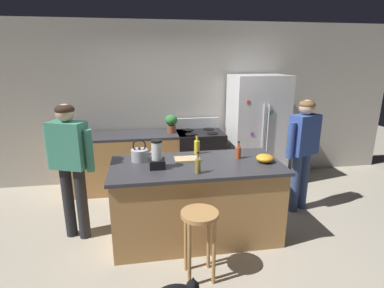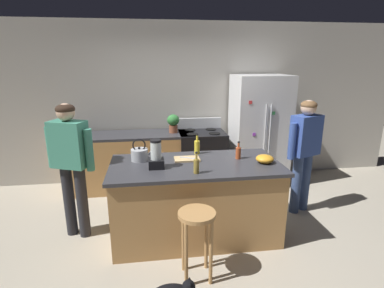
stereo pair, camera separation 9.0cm
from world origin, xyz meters
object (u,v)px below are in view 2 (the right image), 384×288
(refrigerator, at_px, (259,131))
(bottle_soda, at_px, (197,147))
(potted_plant, at_px, (173,122))
(bottle_vinegar, at_px, (196,166))
(person_by_sink_right, at_px, (305,146))
(cutting_board, at_px, (187,159))
(stove_range, at_px, (202,158))
(blender_appliance, at_px, (156,156))
(mixing_bowl, at_px, (265,159))
(tea_kettle, at_px, (140,154))
(bottle_cooking_sauce, at_px, (238,152))
(chef_knife, at_px, (189,158))
(person_by_island_left, at_px, (71,158))
(bar_stool, at_px, (197,228))
(kitchen_island, at_px, (195,200))

(refrigerator, distance_m, bottle_soda, 1.68)
(potted_plant, height_order, bottle_vinegar, potted_plant)
(person_by_sink_right, relative_size, cutting_board, 5.27)
(stove_range, bearing_deg, cutting_board, -107.02)
(person_by_sink_right, distance_m, blender_appliance, 2.07)
(mixing_bowl, bearing_deg, bottle_vinegar, -165.33)
(person_by_sink_right, height_order, bottle_vinegar, person_by_sink_right)
(person_by_sink_right, bearing_deg, mixing_bowl, -147.00)
(bottle_soda, bearing_deg, tea_kettle, -166.61)
(refrigerator, bearing_deg, bottle_cooking_sauce, -119.09)
(blender_appliance, bearing_deg, stove_range, 63.68)
(cutting_board, bearing_deg, chef_knife, 0.00)
(stove_range, xyz_separation_m, person_by_island_left, (-1.77, -1.32, 0.51))
(mixing_bowl, distance_m, tea_kettle, 1.47)
(bar_stool, xyz_separation_m, chef_knife, (0.04, 0.89, 0.40))
(person_by_island_left, height_order, mixing_bowl, person_by_island_left)
(tea_kettle, bearing_deg, stove_range, 53.46)
(person_by_sink_right, distance_m, mixing_bowl, 0.90)
(tea_kettle, bearing_deg, person_by_island_left, 179.48)
(refrigerator, bearing_deg, mixing_bowl, -107.95)
(bar_stool, bearing_deg, cutting_board, 88.81)
(potted_plant, relative_size, mixing_bowl, 1.45)
(bar_stool, relative_size, bottle_vinegar, 3.02)
(person_by_sink_right, height_order, mixing_bowl, person_by_sink_right)
(bottle_vinegar, distance_m, cutting_board, 0.46)
(person_by_sink_right, relative_size, bottle_cooking_sauce, 7.32)
(bottle_vinegar, height_order, cutting_board, bottle_vinegar)
(person_by_island_left, height_order, bottle_soda, person_by_island_left)
(stove_range, bearing_deg, potted_plant, 176.88)
(stove_range, bearing_deg, person_by_island_left, -143.31)
(bottle_soda, bearing_deg, person_by_sink_right, 1.32)
(kitchen_island, relative_size, bottle_soda, 7.69)
(blender_appliance, bearing_deg, person_by_sink_right, 13.48)
(person_by_sink_right, bearing_deg, blender_appliance, -166.52)
(cutting_board, bearing_deg, bar_stool, -91.19)
(bar_stool, xyz_separation_m, tea_kettle, (-0.54, 0.95, 0.46))
(blender_appliance, height_order, bottle_soda, blender_appliance)
(tea_kettle, height_order, chef_knife, tea_kettle)
(bottle_soda, height_order, cutting_board, bottle_soda)
(bottle_soda, bearing_deg, cutting_board, -125.03)
(blender_appliance, xyz_separation_m, bottle_soda, (0.53, 0.45, -0.04))
(bottle_vinegar, relative_size, mixing_bowl, 1.14)
(person_by_island_left, bearing_deg, bar_stool, -35.68)
(person_by_sink_right, bearing_deg, bottle_vinegar, -156.01)
(person_by_sink_right, xyz_separation_m, mixing_bowl, (-0.75, -0.49, 0.02))
(kitchen_island, relative_size, tea_kettle, 7.15)
(person_by_sink_right, height_order, bottle_soda, person_by_sink_right)
(blender_appliance, relative_size, bottle_cooking_sauce, 1.49)
(refrigerator, distance_m, chef_knife, 1.93)
(kitchen_island, xyz_separation_m, tea_kettle, (-0.64, 0.20, 0.54))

